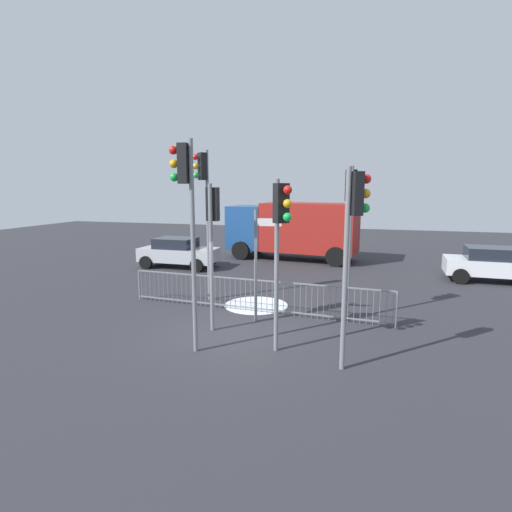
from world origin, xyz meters
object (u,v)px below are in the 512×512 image
at_px(traffic_light_rear_right, 353,224).
at_px(car_white_near, 493,264).
at_px(traffic_light_mid_left, 213,224).
at_px(traffic_light_mid_right, 350,208).
at_px(direction_sign_post, 258,260).
at_px(car_silver_mid, 178,252).
at_px(delivery_truck, 293,228).
at_px(traffic_light_foreground_left, 204,192).
at_px(traffic_light_rear_left, 280,227).
at_px(traffic_light_foreground_right, 186,199).

distance_m(traffic_light_rear_right, car_white_near, 11.74).
xyz_separation_m(traffic_light_mid_left, traffic_light_mid_right, (3.52, 2.00, 0.37)).
relative_size(traffic_light_mid_left, traffic_light_mid_right, 0.89).
distance_m(traffic_light_rear_right, direction_sign_post, 3.97).
distance_m(traffic_light_mid_left, car_silver_mid, 9.57).
distance_m(traffic_light_rear_right, car_silver_mid, 13.13).
height_order(traffic_light_mid_left, delivery_truck, traffic_light_mid_left).
bearing_deg(delivery_truck, traffic_light_foreground_left, 87.93).
xyz_separation_m(traffic_light_rear_right, traffic_light_rear_left, (-1.65, 0.42, -0.17)).
relative_size(traffic_light_rear_right, traffic_light_mid_right, 0.96).
relative_size(traffic_light_foreground_right, car_white_near, 1.30).
xyz_separation_m(traffic_light_rear_right, car_white_near, (5.35, 10.16, -2.44)).
relative_size(traffic_light_mid_right, delivery_truck, 0.63).
bearing_deg(car_silver_mid, traffic_light_mid_right, -33.73).
height_order(traffic_light_mid_left, traffic_light_rear_left, traffic_light_rear_left).
bearing_deg(direction_sign_post, traffic_light_rear_right, -47.86).
bearing_deg(traffic_light_mid_left, direction_sign_post, 43.54).
xyz_separation_m(traffic_light_mid_right, delivery_truck, (-3.50, 9.63, -1.60)).
relative_size(traffic_light_rear_left, direction_sign_post, 1.25).
bearing_deg(car_white_near, car_silver_mid, -174.62).
relative_size(traffic_light_mid_right, car_silver_mid, 1.19).
xyz_separation_m(traffic_light_foreground_left, traffic_light_mid_right, (4.91, -0.67, -0.45)).
height_order(traffic_light_mid_right, direction_sign_post, traffic_light_mid_right).
bearing_deg(traffic_light_foreground_left, delivery_truck, -55.86).
bearing_deg(car_white_near, traffic_light_foreground_left, -148.32).
bearing_deg(traffic_light_mid_right, direction_sign_post, -165.86).
bearing_deg(direction_sign_post, traffic_light_mid_right, 17.42).
height_order(car_silver_mid, delivery_truck, delivery_truck).
height_order(traffic_light_foreground_left, car_white_near, traffic_light_foreground_left).
relative_size(traffic_light_mid_left, delivery_truck, 0.56).
bearing_deg(traffic_light_foreground_left, direction_sign_post, -173.00).
relative_size(car_white_near, car_silver_mid, 1.01).
xyz_separation_m(traffic_light_mid_right, car_silver_mid, (-8.57, 5.83, -2.57)).
xyz_separation_m(direction_sign_post, car_silver_mid, (-6.06, 6.92, -1.08)).
bearing_deg(direction_sign_post, car_silver_mid, 125.31).
distance_m(traffic_light_mid_right, car_white_near, 9.02).
bearing_deg(direction_sign_post, delivery_truck, 89.33).
bearing_deg(traffic_light_rear_right, traffic_light_mid_right, 149.66).
distance_m(traffic_light_foreground_left, traffic_light_rear_left, 5.26).
relative_size(traffic_light_mid_left, traffic_light_rear_left, 0.98).
bearing_deg(traffic_light_mid_left, traffic_light_foreground_right, -87.82).
distance_m(traffic_light_mid_right, delivery_truck, 10.37).
xyz_separation_m(traffic_light_rear_left, car_silver_mid, (-7.19, 8.99, -2.27)).
height_order(traffic_light_mid_left, traffic_light_foreground_left, traffic_light_foreground_left).
xyz_separation_m(traffic_light_foreground_right, car_silver_mid, (-5.07, 9.47, -2.91)).
bearing_deg(car_white_near, traffic_light_rear_left, -123.34).
relative_size(traffic_light_foreground_left, car_white_near, 1.34).
xyz_separation_m(traffic_light_foreground_right, traffic_light_mid_right, (3.50, 3.64, -0.34)).
bearing_deg(direction_sign_post, traffic_light_mid_left, -143.83).
bearing_deg(traffic_light_rear_right, traffic_light_rear_left, -138.79).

